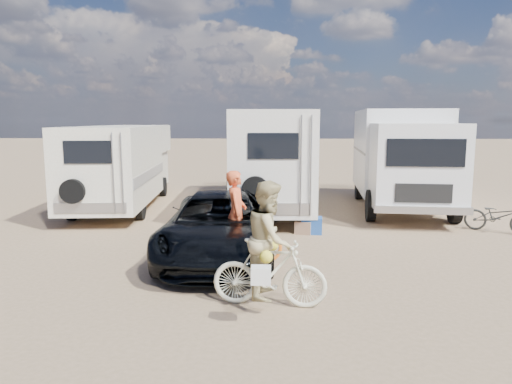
{
  "coord_description": "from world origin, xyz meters",
  "views": [
    {
      "loc": [
        -0.11,
        -8.5,
        2.96
      ],
      "look_at": [
        -0.55,
        2.42,
        1.3
      ],
      "focal_mm": 33.04,
      "sensor_mm": 36.0,
      "label": 1
    }
  ],
  "objects_px": {
    "dark_suv": "(220,226)",
    "crate": "(304,227)",
    "rider_man": "(236,221)",
    "bike_parked": "(498,216)",
    "rider_woman": "(269,250)",
    "cooler": "(312,225)",
    "rv_left": "(123,167)",
    "bike_woman": "(269,273)",
    "bike_man": "(236,239)",
    "rv_main": "(268,161)",
    "box_truck": "(402,160)"
  },
  "relations": [
    {
      "from": "dark_suv",
      "to": "crate",
      "type": "distance_m",
      "value": 3.04
    },
    {
      "from": "rider_man",
      "to": "bike_parked",
      "type": "height_order",
      "value": "rider_man"
    },
    {
      "from": "rider_woman",
      "to": "cooler",
      "type": "bearing_deg",
      "value": -4.63
    },
    {
      "from": "rv_left",
      "to": "bike_woman",
      "type": "relative_size",
      "value": 4.07
    },
    {
      "from": "bike_man",
      "to": "rider_woman",
      "type": "bearing_deg",
      "value": -164.1
    },
    {
      "from": "bike_man",
      "to": "bike_parked",
      "type": "xyz_separation_m",
      "value": [
        6.75,
        2.91,
        -0.06
      ]
    },
    {
      "from": "crate",
      "to": "rider_woman",
      "type": "bearing_deg",
      "value": -99.8
    },
    {
      "from": "cooler",
      "to": "crate",
      "type": "xyz_separation_m",
      "value": [
        -0.2,
        0.01,
        -0.05
      ]
    },
    {
      "from": "rv_left",
      "to": "dark_suv",
      "type": "xyz_separation_m",
      "value": [
        4.04,
        -5.95,
        -0.69
      ]
    },
    {
      "from": "rv_main",
      "to": "rider_woman",
      "type": "bearing_deg",
      "value": -91.73
    },
    {
      "from": "box_truck",
      "to": "bike_parked",
      "type": "xyz_separation_m",
      "value": [
        1.74,
        -3.22,
        -1.21
      ]
    },
    {
      "from": "bike_woman",
      "to": "crate",
      "type": "bearing_deg",
      "value": -2.4
    },
    {
      "from": "cooler",
      "to": "rider_man",
      "type": "bearing_deg",
      "value": -119.14
    },
    {
      "from": "bike_parked",
      "to": "bike_woman",
      "type": "bearing_deg",
      "value": 164.21
    },
    {
      "from": "bike_man",
      "to": "bike_woman",
      "type": "distance_m",
      "value": 2.47
    },
    {
      "from": "rv_main",
      "to": "bike_parked",
      "type": "relative_size",
      "value": 4.46
    },
    {
      "from": "rider_man",
      "to": "rider_woman",
      "type": "height_order",
      "value": "rider_woman"
    },
    {
      "from": "bike_man",
      "to": "bike_woman",
      "type": "relative_size",
      "value": 1.04
    },
    {
      "from": "dark_suv",
      "to": "rider_woman",
      "type": "bearing_deg",
      "value": -69.08
    },
    {
      "from": "rider_woman",
      "to": "cooler",
      "type": "xyz_separation_m",
      "value": [
        1.06,
        4.98,
        -0.71
      ]
    },
    {
      "from": "box_truck",
      "to": "rider_man",
      "type": "bearing_deg",
      "value": -124.22
    },
    {
      "from": "rider_man",
      "to": "crate",
      "type": "relative_size",
      "value": 4.15
    },
    {
      "from": "bike_parked",
      "to": "bike_man",
      "type": "bearing_deg",
      "value": 146.39
    },
    {
      "from": "rv_left",
      "to": "bike_man",
      "type": "xyz_separation_m",
      "value": [
        4.44,
        -6.33,
        -0.88
      ]
    },
    {
      "from": "rv_main",
      "to": "cooler",
      "type": "bearing_deg",
      "value": -73.73
    },
    {
      "from": "dark_suv",
      "to": "crate",
      "type": "bearing_deg",
      "value": 47.49
    },
    {
      "from": "rider_man",
      "to": "crate",
      "type": "bearing_deg",
      "value": -32.06
    },
    {
      "from": "rv_main",
      "to": "rider_man",
      "type": "relative_size",
      "value": 4.3
    },
    {
      "from": "dark_suv",
      "to": "bike_man",
      "type": "height_order",
      "value": "dark_suv"
    },
    {
      "from": "box_truck",
      "to": "cooler",
      "type": "bearing_deg",
      "value": -127.56
    },
    {
      "from": "rv_main",
      "to": "rider_man",
      "type": "xyz_separation_m",
      "value": [
        -0.58,
        -6.13,
        -0.74
      ]
    },
    {
      "from": "rv_left",
      "to": "crate",
      "type": "relative_size",
      "value": 17.65
    },
    {
      "from": "box_truck",
      "to": "dark_suv",
      "type": "bearing_deg",
      "value": -128.2
    },
    {
      "from": "rider_woman",
      "to": "box_truck",
      "type": "bearing_deg",
      "value": -19.41
    },
    {
      "from": "rv_main",
      "to": "rider_woman",
      "type": "distance_m",
      "value": 8.52
    },
    {
      "from": "rider_man",
      "to": "crate",
      "type": "distance_m",
      "value": 3.15
    },
    {
      "from": "box_truck",
      "to": "cooler",
      "type": "xyz_separation_m",
      "value": [
        -3.23,
        -3.52,
        -1.44
      ]
    },
    {
      "from": "rv_main",
      "to": "dark_suv",
      "type": "xyz_separation_m",
      "value": [
        -0.97,
        -5.74,
        -0.93
      ]
    },
    {
      "from": "dark_suv",
      "to": "bike_woman",
      "type": "bearing_deg",
      "value": -69.08
    },
    {
      "from": "box_truck",
      "to": "dark_suv",
      "type": "xyz_separation_m",
      "value": [
        -5.41,
        -5.76,
        -0.96
      ]
    },
    {
      "from": "rv_main",
      "to": "bike_woman",
      "type": "xyz_separation_m",
      "value": [
        0.14,
        -8.49,
        -1.07
      ]
    },
    {
      "from": "bike_man",
      "to": "crate",
      "type": "distance_m",
      "value": 3.09
    },
    {
      "from": "rv_main",
      "to": "box_truck",
      "type": "height_order",
      "value": "box_truck"
    },
    {
      "from": "bike_woman",
      "to": "crate",
      "type": "distance_m",
      "value": 5.08
    },
    {
      "from": "bike_man",
      "to": "cooler",
      "type": "bearing_deg",
      "value": -35.26
    },
    {
      "from": "rider_woman",
      "to": "rv_left",
      "type": "bearing_deg",
      "value": 38.08
    },
    {
      "from": "rider_man",
      "to": "rv_left",
      "type": "bearing_deg",
      "value": 33.96
    },
    {
      "from": "bike_man",
      "to": "bike_parked",
      "type": "height_order",
      "value": "bike_man"
    },
    {
      "from": "rider_woman",
      "to": "rv_main",
      "type": "bearing_deg",
      "value": 8.37
    },
    {
      "from": "bike_parked",
      "to": "crate",
      "type": "distance_m",
      "value": 5.19
    }
  ]
}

